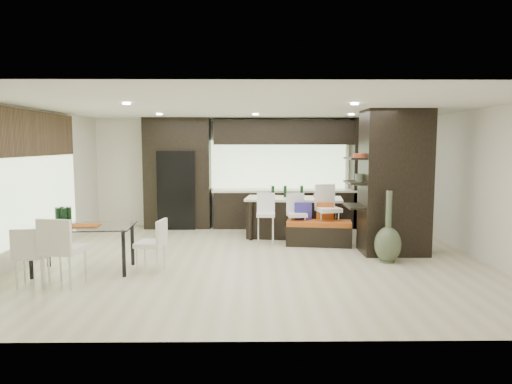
{
  "coord_description": "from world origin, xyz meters",
  "views": [
    {
      "loc": [
        -0.1,
        -8.09,
        2.06
      ],
      "look_at": [
        0.0,
        0.6,
        1.15
      ],
      "focal_mm": 32.0,
      "sensor_mm": 36.0,
      "label": 1
    }
  ],
  "objects_px": {
    "stool_mid": "(297,224)",
    "stool_right": "(328,220)",
    "floor_vase": "(388,227)",
    "chair_far": "(32,259)",
    "kitchen_island": "(294,217)",
    "dining_table": "(84,249)",
    "chair_near": "(65,254)",
    "bench": "(319,233)",
    "stool_left": "(266,224)",
    "chair_end": "(151,248)"
  },
  "relations": [
    {
      "from": "stool_mid",
      "to": "stool_right",
      "type": "bearing_deg",
      "value": -10.82
    },
    {
      "from": "floor_vase",
      "to": "chair_far",
      "type": "xyz_separation_m",
      "value": [
        -5.58,
        -1.27,
        -0.23
      ]
    },
    {
      "from": "kitchen_island",
      "to": "stool_mid",
      "type": "bearing_deg",
      "value": -82.66
    },
    {
      "from": "kitchen_island",
      "to": "floor_vase",
      "type": "relative_size",
      "value": 1.67
    },
    {
      "from": "floor_vase",
      "to": "stool_mid",
      "type": "bearing_deg",
      "value": 133.98
    },
    {
      "from": "kitchen_island",
      "to": "dining_table",
      "type": "relative_size",
      "value": 1.35
    },
    {
      "from": "stool_mid",
      "to": "stool_right",
      "type": "height_order",
      "value": "stool_right"
    },
    {
      "from": "stool_mid",
      "to": "chair_near",
      "type": "bearing_deg",
      "value": -150.27
    },
    {
      "from": "kitchen_island",
      "to": "bench",
      "type": "height_order",
      "value": "kitchen_island"
    },
    {
      "from": "chair_near",
      "to": "kitchen_island",
      "type": "bearing_deg",
      "value": 54.28
    },
    {
      "from": "chair_near",
      "to": "stool_left",
      "type": "bearing_deg",
      "value": 53.16
    },
    {
      "from": "stool_mid",
      "to": "chair_near",
      "type": "height_order",
      "value": "chair_near"
    },
    {
      "from": "floor_vase",
      "to": "chair_far",
      "type": "distance_m",
      "value": 5.73
    },
    {
      "from": "chair_end",
      "to": "dining_table",
      "type": "bearing_deg",
      "value": 98.93
    },
    {
      "from": "floor_vase",
      "to": "chair_near",
      "type": "height_order",
      "value": "floor_vase"
    },
    {
      "from": "bench",
      "to": "stool_left",
      "type": "bearing_deg",
      "value": -178.23
    },
    {
      "from": "stool_left",
      "to": "floor_vase",
      "type": "xyz_separation_m",
      "value": [
        2.09,
        -1.5,
        0.21
      ]
    },
    {
      "from": "floor_vase",
      "to": "chair_end",
      "type": "xyz_separation_m",
      "value": [
        -4.03,
        -0.54,
        -0.24
      ]
    },
    {
      "from": "stool_mid",
      "to": "chair_far",
      "type": "bearing_deg",
      "value": -154.03
    },
    {
      "from": "floor_vase",
      "to": "chair_far",
      "type": "relative_size",
      "value": 1.56
    },
    {
      "from": "bench",
      "to": "chair_near",
      "type": "bearing_deg",
      "value": -138.1
    },
    {
      "from": "kitchen_island",
      "to": "chair_far",
      "type": "distance_m",
      "value": 5.43
    },
    {
      "from": "stool_right",
      "to": "chair_near",
      "type": "xyz_separation_m",
      "value": [
        -4.3,
        -2.78,
        -0.02
      ]
    },
    {
      "from": "stool_mid",
      "to": "floor_vase",
      "type": "height_order",
      "value": "floor_vase"
    },
    {
      "from": "floor_vase",
      "to": "chair_near",
      "type": "relative_size",
      "value": 1.33
    },
    {
      "from": "bench",
      "to": "chair_near",
      "type": "height_order",
      "value": "chair_near"
    },
    {
      "from": "dining_table",
      "to": "kitchen_island",
      "type": "bearing_deg",
      "value": 33.29
    },
    {
      "from": "kitchen_island",
      "to": "stool_mid",
      "type": "relative_size",
      "value": 2.5
    },
    {
      "from": "floor_vase",
      "to": "chair_far",
      "type": "height_order",
      "value": "floor_vase"
    },
    {
      "from": "stool_mid",
      "to": "chair_far",
      "type": "distance_m",
      "value": 4.98
    },
    {
      "from": "bench",
      "to": "chair_end",
      "type": "xyz_separation_m",
      "value": [
        -3.02,
        -1.9,
        0.14
      ]
    },
    {
      "from": "kitchen_island",
      "to": "stool_right",
      "type": "xyz_separation_m",
      "value": [
        0.65,
        -0.77,
        0.06
      ]
    },
    {
      "from": "floor_vase",
      "to": "chair_near",
      "type": "bearing_deg",
      "value": -165.57
    },
    {
      "from": "stool_mid",
      "to": "stool_left",
      "type": "bearing_deg",
      "value": 172.26
    },
    {
      "from": "bench",
      "to": "chair_end",
      "type": "distance_m",
      "value": 3.57
    },
    {
      "from": "dining_table",
      "to": "chair_near",
      "type": "height_order",
      "value": "chair_near"
    },
    {
      "from": "kitchen_island",
      "to": "chair_end",
      "type": "relative_size",
      "value": 2.67
    },
    {
      "from": "stool_right",
      "to": "chair_end",
      "type": "height_order",
      "value": "stool_right"
    },
    {
      "from": "dining_table",
      "to": "chair_near",
      "type": "relative_size",
      "value": 1.64
    },
    {
      "from": "kitchen_island",
      "to": "floor_vase",
      "type": "xyz_separation_m",
      "value": [
        1.45,
        -2.24,
        0.19
      ]
    },
    {
      "from": "stool_mid",
      "to": "chair_end",
      "type": "xyz_separation_m",
      "value": [
        -2.58,
        -2.04,
        -0.03
      ]
    },
    {
      "from": "bench",
      "to": "chair_far",
      "type": "bearing_deg",
      "value": -141.34
    },
    {
      "from": "stool_left",
      "to": "floor_vase",
      "type": "bearing_deg",
      "value": -32.95
    },
    {
      "from": "stool_right",
      "to": "dining_table",
      "type": "xyz_separation_m",
      "value": [
        -4.3,
        -2.0,
        -0.12
      ]
    },
    {
      "from": "kitchen_island",
      "to": "chair_end",
      "type": "distance_m",
      "value": 3.79
    },
    {
      "from": "stool_left",
      "to": "chair_far",
      "type": "relative_size",
      "value": 1.05
    },
    {
      "from": "stool_mid",
      "to": "chair_near",
      "type": "distance_m",
      "value": 4.61
    },
    {
      "from": "bench",
      "to": "stool_right",
      "type": "bearing_deg",
      "value": 33.94
    },
    {
      "from": "kitchen_island",
      "to": "chair_far",
      "type": "relative_size",
      "value": 2.6
    },
    {
      "from": "stool_mid",
      "to": "dining_table",
      "type": "relative_size",
      "value": 0.54
    }
  ]
}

